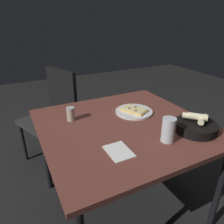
# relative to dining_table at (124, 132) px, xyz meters

# --- Properties ---
(ground) EXTENTS (8.00, 8.00, 0.00)m
(ground) POSITION_rel_dining_table_xyz_m (0.00, 0.00, -0.67)
(ground) COLOR black
(dining_table) EXTENTS (1.02, 1.06, 0.73)m
(dining_table) POSITION_rel_dining_table_xyz_m (0.00, 0.00, 0.00)
(dining_table) COLOR brown
(dining_table) RESTS_ON ground
(pizza_plate) EXTENTS (0.27, 0.27, 0.04)m
(pizza_plate) POSITION_rel_dining_table_xyz_m (-0.12, 0.16, 0.07)
(pizza_plate) COLOR white
(pizza_plate) RESTS_ON dining_table
(bread_basket) EXTENTS (0.25, 0.25, 0.12)m
(bread_basket) POSITION_rel_dining_table_xyz_m (0.28, 0.35, 0.09)
(bread_basket) COLOR black
(bread_basket) RESTS_ON dining_table
(beer_glass) EXTENTS (0.08, 0.08, 0.14)m
(beer_glass) POSITION_rel_dining_table_xyz_m (0.29, 0.12, 0.12)
(beer_glass) COLOR silver
(beer_glass) RESTS_ON dining_table
(pepper_shaker) EXTENTS (0.06, 0.06, 0.09)m
(pepper_shaker) POSITION_rel_dining_table_xyz_m (-0.21, -0.29, 0.10)
(pepper_shaker) COLOR #BFB299
(pepper_shaker) RESTS_ON dining_table
(napkin) EXTENTS (0.16, 0.12, 0.00)m
(napkin) POSITION_rel_dining_table_xyz_m (0.26, -0.18, 0.06)
(napkin) COLOR white
(napkin) RESTS_ON dining_table
(chair_near) EXTENTS (0.58, 0.58, 0.92)m
(chair_near) POSITION_rel_dining_table_xyz_m (-0.89, -0.28, -0.15)
(chair_near) COLOR #2A2A2A
(chair_near) RESTS_ON ground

